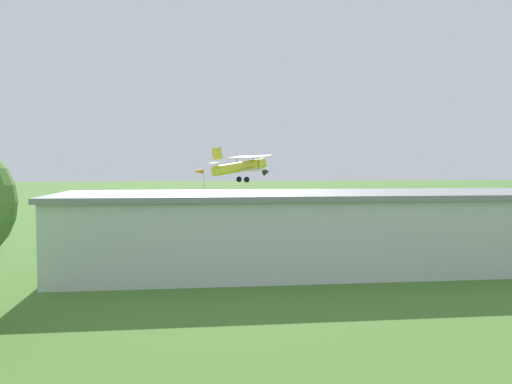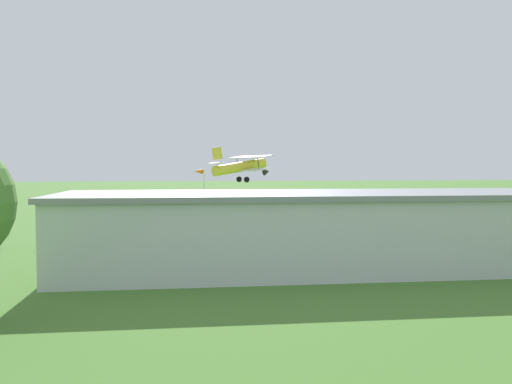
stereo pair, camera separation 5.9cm
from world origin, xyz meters
name	(u,v)px [view 1 (the left image)]	position (x,y,z in m)	size (l,w,h in m)	color
ground_plane	(221,225)	(0.00, 0.00, 0.00)	(400.00, 400.00, 0.00)	#47752D
hangar	(315,230)	(-4.41, 29.35, 2.70)	(35.50, 11.29, 5.37)	silver
biplane	(242,166)	(-1.97, 5.64, 7.21)	(7.43, 8.17, 3.94)	yellow
car_yellow	(60,240)	(15.23, 18.08, 0.89)	(2.23, 4.18, 1.74)	gold
person_crossing_taxiway	(92,231)	(13.55, 11.51, 0.79)	(0.43, 0.43, 1.60)	#33723F
person_by_parked_cars	(124,236)	(10.15, 15.41, 0.77)	(0.52, 0.52, 1.56)	beige
person_walking_on_apron	(416,230)	(-18.37, 15.30, 0.81)	(0.46, 0.46, 1.64)	#3F3F47
person_at_fence_line	(143,230)	(8.63, 12.20, 0.89)	(0.47, 0.47, 1.77)	navy
person_near_hangar_door	(447,229)	(-22.05, 14.58, 0.80)	(0.49, 0.49, 1.62)	orange
windsock	(199,176)	(2.67, 0.87, 6.03)	(1.46, 1.26, 6.89)	silver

